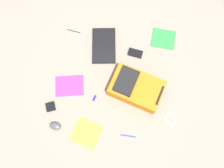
{
  "coord_description": "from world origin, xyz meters",
  "views": [
    {
      "loc": [
        0.57,
        0.05,
        2.15
      ],
      "look_at": [
        0.04,
        0.0,
        0.02
      ],
      "focal_mm": 38.44,
      "sensor_mm": 36.0,
      "label": 1
    }
  ],
  "objects_px": {
    "pen_black": "(73,31)",
    "usb_stick": "(94,98)",
    "book_comic": "(70,86)",
    "laptop": "(104,46)",
    "book_red": "(87,133)",
    "power_brick": "(135,53)",
    "computer_mouse": "(55,126)",
    "backpack": "(136,88)",
    "pen_blue": "(128,136)",
    "earbud_pouch": "(51,107)",
    "cable_coil": "(170,118)",
    "book_blue": "(164,39)"
  },
  "relations": [
    {
      "from": "pen_black",
      "to": "usb_stick",
      "type": "height_order",
      "value": "same"
    },
    {
      "from": "pen_black",
      "to": "book_comic",
      "type": "bearing_deg",
      "value": 3.94
    },
    {
      "from": "laptop",
      "to": "pen_black",
      "type": "distance_m",
      "value": 0.34
    },
    {
      "from": "book_red",
      "to": "power_brick",
      "type": "height_order",
      "value": "power_brick"
    },
    {
      "from": "laptop",
      "to": "computer_mouse",
      "type": "bearing_deg",
      "value": -23.83
    },
    {
      "from": "power_brick",
      "to": "backpack",
      "type": "bearing_deg",
      "value": 3.28
    },
    {
      "from": "pen_blue",
      "to": "earbud_pouch",
      "type": "bearing_deg",
      "value": -105.09
    },
    {
      "from": "computer_mouse",
      "to": "power_brick",
      "type": "relative_size",
      "value": 0.79
    },
    {
      "from": "pen_blue",
      "to": "backpack",
      "type": "bearing_deg",
      "value": 175.63
    },
    {
      "from": "computer_mouse",
      "to": "cable_coil",
      "type": "xyz_separation_m",
      "value": [
        -0.16,
        1.0,
        -0.01
      ]
    },
    {
      "from": "power_brick",
      "to": "pen_blue",
      "type": "distance_m",
      "value": 0.77
    },
    {
      "from": "book_red",
      "to": "pen_blue",
      "type": "height_order",
      "value": "book_red"
    },
    {
      "from": "book_blue",
      "to": "usb_stick",
      "type": "distance_m",
      "value": 0.88
    },
    {
      "from": "book_blue",
      "to": "pen_black",
      "type": "xyz_separation_m",
      "value": [
        -0.01,
        -0.88,
        -0.0
      ]
    },
    {
      "from": "backpack",
      "to": "power_brick",
      "type": "bearing_deg",
      "value": -176.72
    },
    {
      "from": "backpack",
      "to": "book_blue",
      "type": "relative_size",
      "value": 2.14
    },
    {
      "from": "pen_blue",
      "to": "usb_stick",
      "type": "bearing_deg",
      "value": -133.15
    },
    {
      "from": "laptop",
      "to": "cable_coil",
      "type": "xyz_separation_m",
      "value": [
        0.64,
        0.65,
        -0.01
      ]
    },
    {
      "from": "book_red",
      "to": "power_brick",
      "type": "bearing_deg",
      "value": 154.56
    },
    {
      "from": "backpack",
      "to": "book_blue",
      "type": "bearing_deg",
      "value": 155.48
    },
    {
      "from": "backpack",
      "to": "computer_mouse",
      "type": "relative_size",
      "value": 4.88
    },
    {
      "from": "book_comic",
      "to": "book_blue",
      "type": "distance_m",
      "value": 1.0
    },
    {
      "from": "computer_mouse",
      "to": "usb_stick",
      "type": "distance_m",
      "value": 0.42
    },
    {
      "from": "book_comic",
      "to": "pen_black",
      "type": "distance_m",
      "value": 0.56
    },
    {
      "from": "cable_coil",
      "to": "earbud_pouch",
      "type": "height_order",
      "value": "earbud_pouch"
    },
    {
      "from": "pen_black",
      "to": "usb_stick",
      "type": "distance_m",
      "value": 0.7
    },
    {
      "from": "book_comic",
      "to": "book_red",
      "type": "height_order",
      "value": "book_comic"
    },
    {
      "from": "book_red",
      "to": "computer_mouse",
      "type": "bearing_deg",
      "value": -97.52
    },
    {
      "from": "book_red",
      "to": "usb_stick",
      "type": "relative_size",
      "value": 5.16
    },
    {
      "from": "book_blue",
      "to": "cable_coil",
      "type": "height_order",
      "value": "book_blue"
    },
    {
      "from": "cable_coil",
      "to": "computer_mouse",
      "type": "bearing_deg",
      "value": -81.06
    },
    {
      "from": "cable_coil",
      "to": "backpack",
      "type": "bearing_deg",
      "value": -125.02
    },
    {
      "from": "book_comic",
      "to": "cable_coil",
      "type": "height_order",
      "value": "book_comic"
    },
    {
      "from": "computer_mouse",
      "to": "pen_black",
      "type": "height_order",
      "value": "computer_mouse"
    },
    {
      "from": "laptop",
      "to": "book_red",
      "type": "relative_size",
      "value": 1.29
    },
    {
      "from": "book_comic",
      "to": "book_blue",
      "type": "relative_size",
      "value": 1.19
    },
    {
      "from": "backpack",
      "to": "book_comic",
      "type": "distance_m",
      "value": 0.61
    },
    {
      "from": "computer_mouse",
      "to": "earbud_pouch",
      "type": "relative_size",
      "value": 1.33
    },
    {
      "from": "laptop",
      "to": "power_brick",
      "type": "xyz_separation_m",
      "value": [
        0.05,
        0.31,
        -0.0
      ]
    },
    {
      "from": "book_red",
      "to": "earbud_pouch",
      "type": "distance_m",
      "value": 0.41
    },
    {
      "from": "book_comic",
      "to": "usb_stick",
      "type": "distance_m",
      "value": 0.25
    },
    {
      "from": "computer_mouse",
      "to": "cable_coil",
      "type": "height_order",
      "value": "computer_mouse"
    },
    {
      "from": "backpack",
      "to": "usb_stick",
      "type": "xyz_separation_m",
      "value": [
        0.11,
        -0.36,
        -0.09
      ]
    },
    {
      "from": "book_comic",
      "to": "pen_black",
      "type": "height_order",
      "value": "book_comic"
    },
    {
      "from": "book_comic",
      "to": "computer_mouse",
      "type": "bearing_deg",
      "value": -11.71
    },
    {
      "from": "computer_mouse",
      "to": "usb_stick",
      "type": "bearing_deg",
      "value": 143.69
    },
    {
      "from": "pen_black",
      "to": "earbud_pouch",
      "type": "xyz_separation_m",
      "value": [
        0.76,
        -0.11,
        0.01
      ]
    },
    {
      "from": "book_red",
      "to": "earbud_pouch",
      "type": "height_order",
      "value": "earbud_pouch"
    },
    {
      "from": "earbud_pouch",
      "to": "book_comic",
      "type": "bearing_deg",
      "value": 144.85
    },
    {
      "from": "book_blue",
      "to": "usb_stick",
      "type": "height_order",
      "value": "book_blue"
    }
  ]
}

